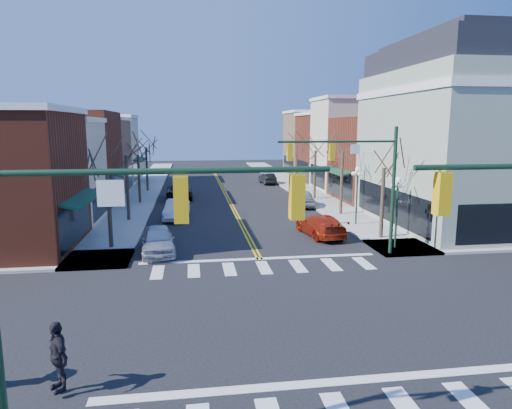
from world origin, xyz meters
name	(u,v)px	position (x,y,z in m)	size (l,w,h in m)	color
ground	(290,317)	(0.00, 0.00, 0.00)	(160.00, 160.00, 0.00)	black
sidewalk_left	(126,218)	(-8.75, 20.00, 0.07)	(3.50, 70.00, 0.15)	#9E9B93
sidewalk_right	(341,212)	(8.75, 20.00, 0.07)	(3.50, 70.00, 0.15)	#9E9B93
bldg_left_stucco_a	(29,173)	(-15.50, 19.50, 3.75)	(10.00, 7.00, 7.50)	beige
bldg_left_brick_b	(59,159)	(-15.50, 27.50, 4.25)	(10.00, 9.00, 8.50)	maroon
bldg_left_tan	(80,157)	(-15.50, 35.75, 3.90)	(10.00, 7.50, 7.80)	#957252
bldg_left_stucco_b	(95,151)	(-15.50, 43.50, 4.10)	(10.00, 8.00, 8.20)	beige
bldg_right_brick_a	(390,159)	(15.50, 25.75, 4.00)	(10.00, 8.50, 8.00)	maroon
bldg_right_stucco	(361,145)	(15.50, 33.50, 5.00)	(10.00, 7.00, 10.00)	beige
bldg_right_brick_b	(340,149)	(15.50, 41.00, 4.25)	(10.00, 8.00, 8.50)	maroon
bldg_right_tan	(322,144)	(15.50, 49.00, 4.50)	(10.00, 8.00, 9.00)	#957252
victorian_corner	(472,134)	(16.50, 14.50, 6.66)	(12.25, 14.25, 13.30)	#919E88
traffic_mast_near_left	(92,261)	(-5.55, -7.40, 4.71)	(6.60, 0.28, 7.20)	#14331E
traffic_mast_far_right	(362,173)	(5.55, 7.40, 4.71)	(6.60, 0.28, 7.20)	#14331E
lamppost_corner	(397,200)	(8.20, 8.50, 2.96)	(0.36, 0.36, 4.33)	#14331E
lamppost_midblock	(357,186)	(8.20, 15.00, 2.96)	(0.36, 0.36, 4.33)	#14331E
tree_left_a	(109,210)	(-8.40, 11.00, 2.38)	(0.24, 0.24, 4.76)	#382B21
tree_left_b	(127,189)	(-8.40, 19.00, 2.52)	(0.24, 0.24, 5.04)	#382B21
tree_left_c	(139,180)	(-8.40, 27.00, 2.27)	(0.24, 0.24, 4.55)	#382B21
tree_left_d	(147,170)	(-8.40, 35.00, 2.45)	(0.24, 0.24, 4.90)	#382B21
tree_right_a	(382,204)	(8.40, 11.00, 2.31)	(0.24, 0.24, 4.62)	#382B21
tree_right_b	(342,184)	(8.40, 19.00, 2.59)	(0.24, 0.24, 5.18)	#382B21
tree_right_c	(315,175)	(8.40, 27.00, 2.42)	(0.24, 0.24, 4.83)	#382B21
tree_right_d	(296,167)	(8.40, 35.00, 2.48)	(0.24, 0.24, 4.97)	#382B21
car_left_near	(158,240)	(-5.60, 9.71, 0.78)	(1.84, 4.59, 1.56)	#BCBCC1
car_left_mid	(177,209)	(-4.80, 19.51, 0.74)	(1.57, 4.50, 1.48)	white
car_left_far	(179,192)	(-4.80, 29.27, 0.74)	(2.45, 5.32, 1.48)	black
car_right_near	(321,225)	(4.80, 12.43, 0.72)	(2.03, 4.98, 1.45)	#99210D
car_right_mid	(302,198)	(6.30, 23.48, 0.78)	(1.83, 4.56, 1.55)	#AAAAAE
car_right_far	(267,179)	(5.85, 39.79, 0.67)	(1.43, 4.09, 1.35)	black
pedestrian_dark_a	(58,356)	(-7.30, -4.11, 1.13)	(1.15, 0.48, 1.96)	black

